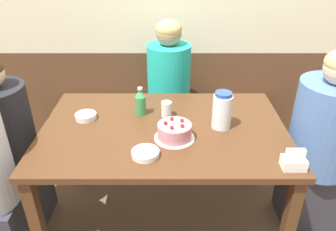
% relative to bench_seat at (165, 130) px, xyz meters
% --- Properties ---
extents(ground_plane, '(12.00, 12.00, 0.00)m').
position_rel_bench_seat_xyz_m(ground_plane, '(0.00, -0.83, -0.23)').
color(ground_plane, brown).
extents(back_wall, '(4.80, 0.04, 2.50)m').
position_rel_bench_seat_xyz_m(back_wall, '(0.00, 0.22, 1.02)').
color(back_wall, brown).
rests_on(back_wall, ground_plane).
extents(bench_seat, '(1.84, 0.38, 0.46)m').
position_rel_bench_seat_xyz_m(bench_seat, '(0.00, 0.00, 0.00)').
color(bench_seat, '#56331E').
rests_on(bench_seat, ground_plane).
extents(dining_table, '(1.41, 0.92, 0.76)m').
position_rel_bench_seat_xyz_m(dining_table, '(0.00, -0.83, 0.44)').
color(dining_table, '#4C2D19').
rests_on(dining_table, ground_plane).
extents(birthday_cake, '(0.22, 0.22, 0.11)m').
position_rel_bench_seat_xyz_m(birthday_cake, '(0.06, -0.95, 0.57)').
color(birthday_cake, white).
rests_on(birthday_cake, dining_table).
extents(water_pitcher, '(0.11, 0.11, 0.22)m').
position_rel_bench_seat_xyz_m(water_pitcher, '(0.33, -0.82, 0.64)').
color(water_pitcher, white).
rests_on(water_pitcher, dining_table).
extents(soju_bottle, '(0.07, 0.07, 0.18)m').
position_rel_bench_seat_xyz_m(soju_bottle, '(-0.14, -0.67, 0.61)').
color(soju_bottle, '#388E4C').
rests_on(soju_bottle, dining_table).
extents(napkin_holder, '(0.11, 0.08, 0.11)m').
position_rel_bench_seat_xyz_m(napkin_holder, '(0.62, -1.21, 0.57)').
color(napkin_holder, white).
rests_on(napkin_holder, dining_table).
extents(bowl_soup_white, '(0.14, 0.14, 0.03)m').
position_rel_bench_seat_xyz_m(bowl_soup_white, '(-0.09, -1.11, 0.54)').
color(bowl_soup_white, white).
rests_on(bowl_soup_white, dining_table).
extents(bowl_rice_small, '(0.13, 0.13, 0.03)m').
position_rel_bench_seat_xyz_m(bowl_rice_small, '(-0.47, -0.73, 0.55)').
color(bowl_rice_small, white).
rests_on(bowl_rice_small, dining_table).
extents(glass_water_tall, '(0.06, 0.06, 0.09)m').
position_rel_bench_seat_xyz_m(glass_water_tall, '(0.02, -0.70, 0.58)').
color(glass_water_tall, silver).
rests_on(glass_water_tall, dining_table).
extents(person_teal_shirt, '(0.36, 0.36, 1.17)m').
position_rel_bench_seat_xyz_m(person_teal_shirt, '(-0.97, -0.78, 0.34)').
color(person_teal_shirt, '#33333D').
rests_on(person_teal_shirt, ground_plane).
extents(person_pale_blue_shirt, '(0.40, 0.40, 1.21)m').
position_rel_bench_seat_xyz_m(person_pale_blue_shirt, '(0.97, -0.79, 0.38)').
color(person_pale_blue_shirt, '#33333D').
rests_on(person_pale_blue_shirt, ground_plane).
extents(person_dark_striped, '(0.33, 0.34, 1.21)m').
position_rel_bench_seat_xyz_m(person_dark_striped, '(0.03, -0.11, 0.35)').
color(person_dark_striped, '#33333D').
rests_on(person_dark_striped, ground_plane).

